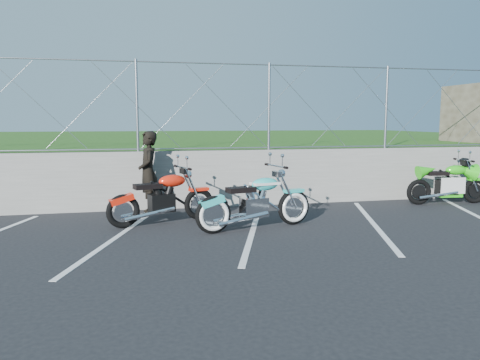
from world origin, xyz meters
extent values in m
plane|color=black|center=(0.00, 0.00, 0.00)|extent=(90.00, 90.00, 0.00)
cube|color=slate|center=(0.00, 3.50, 0.65)|extent=(30.00, 0.22, 1.30)
cube|color=#1E4612|center=(0.00, 13.50, 0.65)|extent=(30.00, 20.00, 1.30)
cylinder|color=gray|center=(0.00, 3.50, 3.25)|extent=(28.00, 0.03, 0.03)
cylinder|color=gray|center=(0.00, 3.50, 1.35)|extent=(28.00, 0.03, 0.03)
cube|color=silver|center=(-2.40, 1.00, 0.00)|extent=(1.49, 4.31, 0.01)
cube|color=silver|center=(0.00, 1.00, 0.00)|extent=(1.49, 4.31, 0.01)
cube|color=silver|center=(2.40, 1.00, 0.00)|extent=(1.49, 4.31, 0.01)
torus|color=black|center=(-0.75, 0.88, 0.34)|extent=(0.68, 0.27, 0.68)
torus|color=black|center=(0.86, 1.27, 0.34)|extent=(0.68, 0.27, 0.68)
cube|color=silver|center=(0.04, 1.07, 0.41)|extent=(0.52, 0.39, 0.35)
ellipsoid|color=#33CDC7|center=(0.25, 1.12, 0.82)|extent=(0.58, 0.37, 0.24)
cube|color=black|center=(-0.22, 1.01, 0.75)|extent=(0.55, 0.36, 0.09)
cube|color=#33CDC7|center=(0.86, 1.27, 0.66)|extent=(0.41, 0.24, 0.06)
cylinder|color=silver|center=(0.48, 1.17, 1.15)|extent=(0.20, 0.72, 0.03)
torus|color=black|center=(-2.31, 1.65, 0.32)|extent=(0.64, 0.30, 0.64)
torus|color=black|center=(-0.84, 2.12, 0.32)|extent=(0.64, 0.30, 0.64)
cube|color=black|center=(-1.59, 1.88, 0.41)|extent=(0.54, 0.42, 0.35)
ellipsoid|color=red|center=(-1.38, 1.95, 0.82)|extent=(0.59, 0.40, 0.24)
cube|color=black|center=(-1.85, 1.80, 0.75)|extent=(0.56, 0.39, 0.09)
cube|color=red|center=(-0.84, 2.12, 0.62)|extent=(0.42, 0.26, 0.06)
cylinder|color=silver|center=(-1.17, 2.01, 1.07)|extent=(0.25, 0.71, 0.03)
torus|color=black|center=(4.45, 2.66, 0.30)|extent=(0.61, 0.16, 0.61)
torus|color=black|center=(5.89, 2.54, 0.30)|extent=(0.61, 0.16, 0.61)
cube|color=black|center=(5.15, 2.60, 0.40)|extent=(0.49, 0.32, 0.34)
ellipsoid|color=#2DCE19|center=(5.37, 2.58, 0.81)|extent=(0.55, 0.29, 0.23)
cube|color=black|center=(4.89, 2.62, 0.74)|extent=(0.52, 0.28, 0.09)
cube|color=#2DCE19|center=(5.89, 2.54, 0.59)|extent=(0.40, 0.18, 0.06)
cylinder|color=silver|center=(5.55, 2.57, 1.05)|extent=(0.09, 0.73, 0.03)
imported|color=black|center=(-1.80, 2.97, 0.88)|extent=(0.46, 0.67, 1.76)
camera|label=1|loc=(-2.03, -7.08, 1.98)|focal=35.00mm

